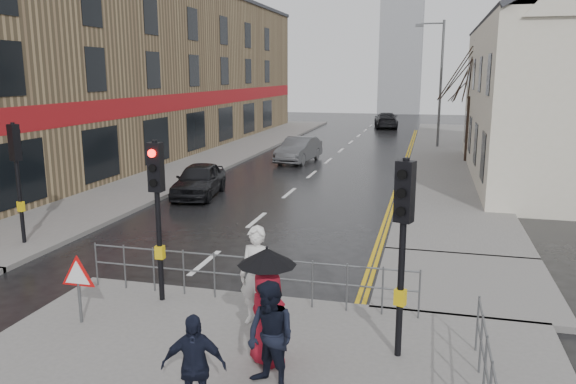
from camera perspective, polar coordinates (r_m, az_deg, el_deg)
The scene contains 22 objects.
ground at distance 12.40m, azimuth -13.89°, elevation -11.40°, with size 120.00×120.00×0.00m, color black.
left_pavement at distance 35.43m, azimuth -5.72°, elevation 4.16°, with size 4.00×44.00×0.14m, color #605E5B.
right_pavement at distance 35.31m, azimuth 15.76°, elevation 3.74°, with size 4.00×40.00×0.14m, color #605E5B.
pavement_bridge_right at distance 13.86m, azimuth 17.52°, elevation -8.78°, with size 4.00×4.20×0.14m, color #605E5B.
building_left_terrace at distance 36.48m, azimuth -14.76°, elevation 11.82°, with size 8.00×42.00×10.00m, color #907853.
church_tower at distance 72.21m, azimuth 11.48°, elevation 15.03°, with size 5.00×5.00×18.00m, color gray.
traffic_signal_near_left at distance 11.74m, azimuth -13.17°, elevation -0.09°, with size 0.28×0.27×3.40m.
traffic_signal_near_right at distance 9.29m, azimuth 11.63°, elevation -3.19°, with size 0.34×0.33×3.40m.
traffic_signal_far_left at distance 17.22m, azimuth -25.87°, elevation 2.79°, with size 0.34×0.33×3.40m.
guard_railing_front at distance 11.86m, azimuth -4.30°, elevation -7.71°, with size 7.14×0.04×1.00m.
guard_railing_side at distance 8.31m, azimuth 19.91°, elevation -17.60°, with size 0.04×4.54×1.00m.
warning_sign at distance 11.48m, azimuth -20.57°, elevation -8.19°, with size 0.80×0.07×1.35m.
street_lamp at distance 37.97m, azimuth 15.02°, elevation 11.36°, with size 1.83×0.25×8.00m.
tree_near at distance 32.03m, azimuth 18.21°, elevation 11.90°, with size 2.40×2.40×6.58m.
tree_far at distance 40.05m, azimuth 18.15°, elevation 10.78°, with size 2.40×2.40×5.64m.
pedestrian_a at distance 10.72m, azimuth -3.17°, elevation -8.51°, with size 0.70×0.46×1.92m, color silver.
pedestrian_b at distance 8.65m, azimuth -1.78°, elevation -14.51°, with size 0.83×0.64×1.70m, color black.
pedestrian_with_umbrella at distance 9.27m, azimuth -2.12°, elevation -10.94°, with size 0.96×0.96×1.99m.
pedestrian_d at distance 8.15m, azimuth -9.56°, elevation -17.12°, with size 0.90×0.37×1.54m, color black.
car_parked at distance 22.74m, azimuth -9.03°, elevation 1.22°, with size 1.57×3.91×1.33m, color black.
car_mid at distance 31.28m, azimuth 1.09°, elevation 4.32°, with size 1.45×4.17×1.37m, color #424447.
car_far at distance 51.76m, azimuth 9.92°, elevation 7.20°, with size 1.97×4.85×1.41m, color black.
Camera 1 is at (5.56, -9.97, 4.85)m, focal length 35.00 mm.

